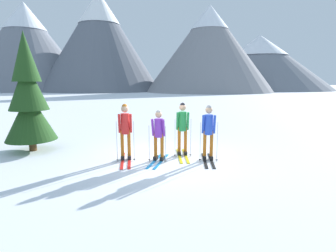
{
  "coord_description": "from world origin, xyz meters",
  "views": [
    {
      "loc": [
        -0.6,
        -8.38,
        2.54
      ],
      "look_at": [
        0.09,
        0.35,
        1.05
      ],
      "focal_mm": 27.6,
      "sensor_mm": 36.0,
      "label": 1
    }
  ],
  "objects_px": {
    "skier_in_red": "(125,129)",
    "pine_tree_near": "(29,98)",
    "skier_in_purple": "(159,132)",
    "skier_in_blue": "(208,129)",
    "skier_in_green": "(182,126)"
  },
  "relations": [
    {
      "from": "skier_in_purple",
      "to": "skier_in_red",
      "type": "bearing_deg",
      "value": 172.44
    },
    {
      "from": "skier_in_purple",
      "to": "pine_tree_near",
      "type": "xyz_separation_m",
      "value": [
        -4.67,
        1.6,
        1.05
      ]
    },
    {
      "from": "skier_in_green",
      "to": "pine_tree_near",
      "type": "bearing_deg",
      "value": 169.27
    },
    {
      "from": "skier_in_purple",
      "to": "pine_tree_near",
      "type": "bearing_deg",
      "value": 161.11
    },
    {
      "from": "skier_in_red",
      "to": "pine_tree_near",
      "type": "bearing_deg",
      "value": 157.92
    },
    {
      "from": "skier_in_blue",
      "to": "pine_tree_near",
      "type": "relative_size",
      "value": 0.42
    },
    {
      "from": "skier_in_red",
      "to": "pine_tree_near",
      "type": "distance_m",
      "value": 3.98
    },
    {
      "from": "skier_in_red",
      "to": "skier_in_green",
      "type": "distance_m",
      "value": 1.97
    },
    {
      "from": "skier_in_blue",
      "to": "pine_tree_near",
      "type": "distance_m",
      "value": 6.56
    },
    {
      "from": "skier_in_purple",
      "to": "skier_in_green",
      "type": "xyz_separation_m",
      "value": [
        0.84,
        0.55,
        0.12
      ]
    },
    {
      "from": "skier_in_purple",
      "to": "skier_in_green",
      "type": "height_order",
      "value": "skier_in_green"
    },
    {
      "from": "skier_in_red",
      "to": "skier_in_blue",
      "type": "distance_m",
      "value": 2.71
    },
    {
      "from": "skier_in_red",
      "to": "skier_in_blue",
      "type": "height_order",
      "value": "skier_in_red"
    },
    {
      "from": "pine_tree_near",
      "to": "skier_in_purple",
      "type": "bearing_deg",
      "value": -18.89
    },
    {
      "from": "skier_in_red",
      "to": "skier_in_purple",
      "type": "bearing_deg",
      "value": -7.56
    }
  ]
}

